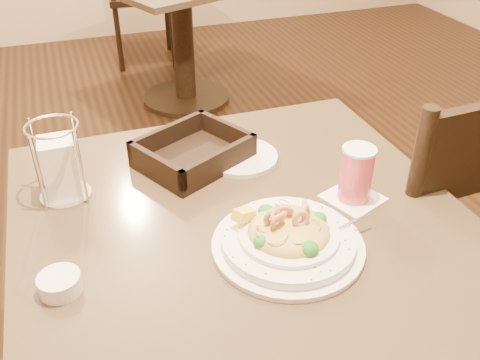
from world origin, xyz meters
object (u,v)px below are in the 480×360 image
object	(u,v)px
pasta_bowl	(288,237)
butter_ramekin	(60,284)
background_table	(182,18)
napkin_caddy	(60,167)
drink_glass	(356,174)
dining_chair_near	(422,223)
side_plate	(241,157)
bread_basket	(193,154)
main_table	(243,299)

from	to	relation	value
pasta_bowl	butter_ramekin	world-z (taller)	pasta_bowl
background_table	napkin_caddy	bearing A→B (deg)	-110.50
drink_glass	dining_chair_near	bearing A→B (deg)	20.50
pasta_bowl	background_table	bearing A→B (deg)	81.34
dining_chair_near	side_plate	xyz separation A→B (m)	(-0.48, 0.12, 0.23)
napkin_caddy	pasta_bowl	bearing A→B (deg)	-39.39
drink_glass	bread_basket	distance (m)	0.38
bread_basket	side_plate	distance (m)	0.11
pasta_bowl	napkin_caddy	bearing A→B (deg)	140.61
main_table	napkin_caddy	distance (m)	0.49
main_table	drink_glass	bearing A→B (deg)	-2.48
main_table	napkin_caddy	bearing A→B (deg)	148.89
main_table	background_table	bearing A→B (deg)	79.63
background_table	pasta_bowl	bearing A→B (deg)	-98.66
dining_chair_near	background_table	bearing A→B (deg)	-88.86
bread_basket	napkin_caddy	world-z (taller)	napkin_caddy
side_plate	drink_glass	bearing A→B (deg)	-53.38
bread_basket	dining_chair_near	bearing A→B (deg)	-13.38
drink_glass	side_plate	distance (m)	0.29
main_table	napkin_caddy	xyz separation A→B (m)	(-0.33, 0.20, 0.30)
butter_ramekin	napkin_caddy	bearing A→B (deg)	84.41
main_table	butter_ramekin	size ratio (longest dim) A/B	12.44
main_table	background_table	xyz separation A→B (m)	(0.39, 2.13, 0.00)
background_table	drink_glass	xyz separation A→B (m)	(-0.15, -2.14, 0.29)
main_table	side_plate	bearing A→B (deg)	72.01
bread_basket	napkin_caddy	size ratio (longest dim) A/B	1.71
dining_chair_near	side_plate	distance (m)	0.54
pasta_bowl	side_plate	world-z (taller)	pasta_bowl
drink_glass	main_table	bearing A→B (deg)	177.52
bread_basket	pasta_bowl	bearing A→B (deg)	-76.32
napkin_caddy	butter_ramekin	size ratio (longest dim) A/B	2.37
bread_basket	butter_ramekin	xyz separation A→B (m)	(-0.32, -0.33, -0.01)
pasta_bowl	bread_basket	world-z (taller)	pasta_bowl
background_table	drink_glass	bearing A→B (deg)	-93.90
dining_chair_near	bread_basket	size ratio (longest dim) A/B	3.17
dining_chair_near	butter_ramekin	xyz separation A→B (m)	(-0.91, -0.19, 0.25)
side_plate	dining_chair_near	bearing A→B (deg)	-13.84
butter_ramekin	main_table	bearing A→B (deg)	13.70
napkin_caddy	background_table	bearing A→B (deg)	69.50
drink_glass	bread_basket	size ratio (longest dim) A/B	0.47
drink_glass	napkin_caddy	world-z (taller)	napkin_caddy
napkin_caddy	side_plate	bearing A→B (deg)	2.95
butter_ramekin	bread_basket	bearing A→B (deg)	45.78
side_plate	butter_ramekin	size ratio (longest dim) A/B	2.43
drink_glass	bread_basket	xyz separation A→B (m)	(-0.28, 0.25, -0.04)
side_plate	butter_ramekin	world-z (taller)	butter_ramekin
drink_glass	butter_ramekin	size ratio (longest dim) A/B	1.92
pasta_bowl	dining_chair_near	bearing A→B (deg)	23.28
pasta_bowl	napkin_caddy	world-z (taller)	napkin_caddy
pasta_bowl	drink_glass	size ratio (longest dim) A/B	2.28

